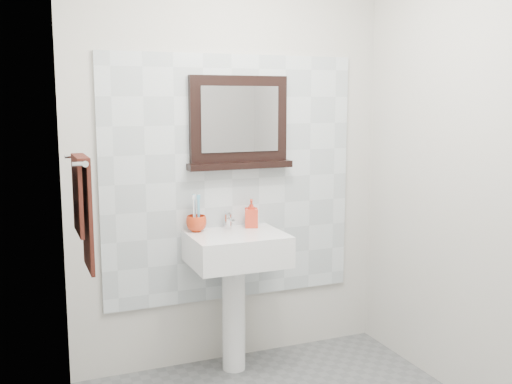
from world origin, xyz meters
TOP-DOWN VIEW (x-y plane):
  - back_wall at (0.00, 1.10)m, footprint 2.00×0.01m
  - front_wall at (0.00, -1.10)m, footprint 2.00×0.01m
  - left_wall at (-1.00, 0.00)m, footprint 0.01×2.20m
  - right_wall at (1.00, 0.00)m, footprint 0.01×2.20m
  - splashback at (0.00, 1.09)m, footprint 1.60×0.02m
  - pedestal_sink at (-0.05, 0.87)m, footprint 0.55×0.44m
  - toothbrush_cup at (-0.25, 1.00)m, footprint 0.16×0.16m
  - toothbrushes at (-0.25, 1.00)m, footprint 0.05×0.04m
  - soap_dispenser at (0.09, 0.99)m, footprint 0.10×0.10m
  - framed_mirror at (0.04, 1.06)m, footprint 0.65×0.11m
  - towel_bar at (-0.95, 0.56)m, footprint 0.07×0.40m
  - hand_towel at (-0.94, 0.56)m, footprint 0.06×0.30m

SIDE VIEW (x-z plane):
  - pedestal_sink at x=-0.05m, z-range 0.20..1.16m
  - toothbrush_cup at x=-0.25m, z-range 0.86..0.96m
  - soap_dispenser at x=0.09m, z-range 0.86..1.03m
  - toothbrushes at x=-0.25m, z-range 0.88..1.09m
  - hand_towel at x=-0.94m, z-range 0.87..1.42m
  - splashback at x=0.00m, z-range 0.40..1.90m
  - back_wall at x=0.00m, z-range 0.00..2.50m
  - front_wall at x=0.00m, z-range 0.00..2.50m
  - left_wall at x=-1.00m, z-range 0.00..2.50m
  - right_wall at x=1.00m, z-range 0.00..2.50m
  - towel_bar at x=-0.95m, z-range 1.34..1.37m
  - framed_mirror at x=0.04m, z-range 1.20..1.76m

